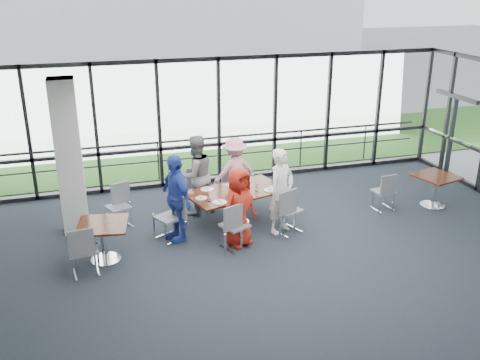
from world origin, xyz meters
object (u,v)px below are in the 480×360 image
object	(u,v)px
structural_column	(69,158)
side_table_right	(436,180)
diner_near_right	(281,191)
chair_spare_r	(384,191)
chair_main_nr	(288,210)
diner_near_left	(239,207)
chair_main_nl	(235,226)
chair_main_end	(169,217)
diner_far_right	(235,171)
diner_far_left	(196,175)
chair_spare_la	(84,250)
chair_spare_lb	(119,207)
chair_main_fl	(194,192)
chair_main_fr	(229,187)
side_table_left	(103,229)
diner_end	(176,198)
main_table	(236,196)

from	to	relation	value
structural_column	side_table_right	bearing A→B (deg)	-7.26
diner_near_right	chair_spare_r	size ratio (longest dim) A/B	2.06
chair_main_nr	structural_column	bearing A→B (deg)	139.97
diner_near_left	chair_main_nl	xyz separation A→B (m)	(-0.12, -0.14, -0.32)
chair_main_nr	chair_main_end	world-z (taller)	chair_main_nr
diner_far_right	chair_main_nr	size ratio (longest dim) A/B	1.61
diner_near_left	diner_far_left	size ratio (longest dim) A/B	0.88
chair_spare_la	chair_spare_r	distance (m)	6.66
structural_column	diner_far_left	bearing A→B (deg)	3.44
chair_main_nr	chair_spare_lb	world-z (taller)	chair_main_nr
diner_far_right	diner_near_right	bearing A→B (deg)	97.17
chair_main_fl	chair_main_fr	distance (m)	0.91
side_table_right	chair_spare_la	xyz separation A→B (m)	(-7.80, -0.87, -0.16)
side_table_left	diner_near_left	distance (m)	2.59
diner_end	chair_main_fl	size ratio (longest dim) A/B	1.86
structural_column	side_table_left	distance (m)	1.83
main_table	chair_main_end	bearing A→B (deg)	178.17
diner_near_right	chair_spare_lb	xyz separation A→B (m)	(-3.20, 1.17, -0.45)
chair_main_nr	chair_spare_r	size ratio (longest dim) A/B	1.13
chair_spare_r	chair_main_nr	bearing A→B (deg)	-175.41
diner_far_right	chair_spare_lb	bearing A→B (deg)	1.91
chair_main_end	diner_far_right	bearing A→B (deg)	101.69
diner_end	chair_spare_la	bearing A→B (deg)	-81.07
diner_far_left	diner_near_left	bearing A→B (deg)	87.44
main_table	diner_far_right	xyz separation A→B (m)	(0.28, 1.05, 0.16)
side_table_right	chair_main_fr	xyz separation A→B (m)	(-4.49, 1.47, -0.21)
chair_spare_la	chair_main_fl	bearing A→B (deg)	34.02
structural_column	diner_near_right	bearing A→B (deg)	-16.94
side_table_left	diner_far_left	bearing A→B (deg)	37.88
diner_far_left	chair_spare_la	bearing A→B (deg)	21.09
structural_column	diner_far_left	world-z (taller)	structural_column
side_table_left	chair_main_nl	bearing A→B (deg)	-4.92
diner_far_left	chair_main_fl	xyz separation A→B (m)	(-0.04, 0.10, -0.42)
chair_main_fr	chair_main_end	xyz separation A→B (m)	(-1.64, -1.41, 0.06)
side_table_left	diner_far_left	size ratio (longest dim) A/B	0.57
chair_main_fr	chair_spare_lb	world-z (taller)	chair_spare_lb
main_table	diner_near_right	world-z (taller)	diner_near_right
main_table	side_table_left	xyz separation A→B (m)	(-2.80, -0.88, 0.00)
chair_main_end	chair_spare_la	bearing A→B (deg)	-87.72
side_table_left	diner_end	size ratio (longest dim) A/B	0.57
side_table_left	chair_main_nr	distance (m)	3.71
diner_end	chair_main_nl	xyz separation A→B (m)	(1.01, -0.70, -0.42)
chair_spare_lb	main_table	bearing A→B (deg)	146.74
main_table	chair_spare_la	bearing A→B (deg)	-173.21
chair_main_nl	chair_main_fl	xyz separation A→B (m)	(-0.40, 1.94, 0.00)
diner_far_left	chair_main_nl	distance (m)	1.93
chair_main_fr	chair_spare_r	distance (m)	3.52
chair_main_end	chair_spare_lb	xyz separation A→B (m)	(-0.93, 0.88, -0.03)
chair_main_nr	side_table_right	bearing A→B (deg)	-17.79
diner_end	chair_main_end	distance (m)	0.44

